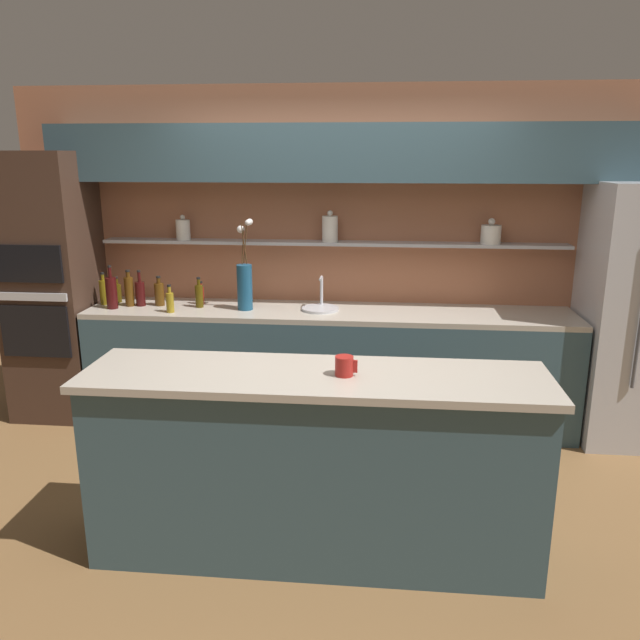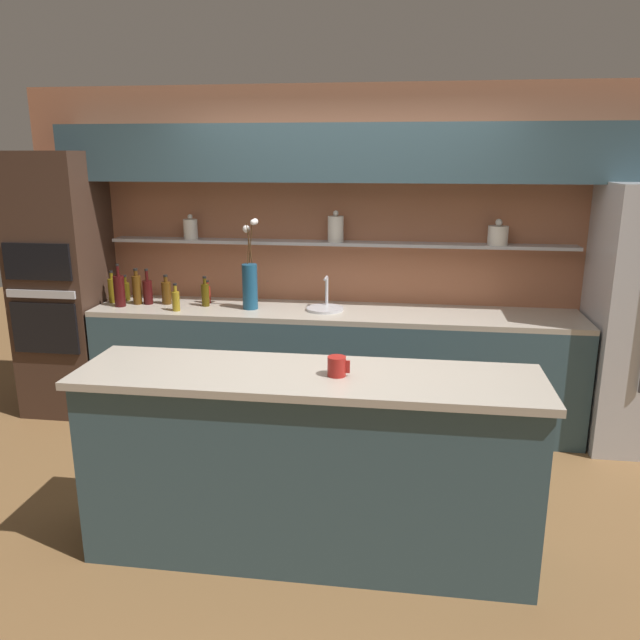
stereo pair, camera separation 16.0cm
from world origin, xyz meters
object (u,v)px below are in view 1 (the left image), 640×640
flower_vase (245,282)px  bottle_oil_8 (104,292)px  bottle_wine_6 (140,293)px  bottle_spirit_5 (129,291)px  bottle_wine_2 (111,292)px  coffee_mug (344,366)px  bottle_spirit_1 (159,294)px  bottle_oil_0 (199,295)px  oven_tower (53,288)px  refrigerator (640,315)px  bottle_oil_4 (170,302)px  bottle_sauce_7 (201,295)px  sink_fixture (320,307)px  bottle_oil_3 (117,292)px

flower_vase → bottle_oil_8: 1.16m
bottle_wine_6 → bottle_oil_8: bearing=177.2°
flower_vase → bottle_spirit_5: flower_vase is taller
bottle_wine_2 → coffee_mug: bottle_wine_2 is taller
bottle_spirit_5 → bottle_oil_8: 0.23m
bottle_spirit_1 → bottle_spirit_5: bottle_spirit_5 is taller
bottle_wine_6 → bottle_spirit_5: bearing=-168.9°
bottle_wine_2 → bottle_spirit_5: size_ratio=1.17×
bottle_oil_0 → oven_tower: bearing=-179.9°
flower_vase → oven_tower: bearing=178.9°
bottle_oil_8 → coffee_mug: size_ratio=2.30×
refrigerator → bottle_oil_4: bearing=-177.7°
bottle_spirit_5 → bottle_sauce_7: bottle_spirit_5 is taller
refrigerator → bottle_oil_4: size_ratio=8.90×
sink_fixture → coffee_mug: bearing=-80.5°
sink_fixture → oven_tower: bearing=-179.7°
flower_vase → bottle_sauce_7: bearing=161.0°
oven_tower → bottle_spirit_5: (0.63, -0.01, -0.01)m
bottle_oil_3 → bottle_spirit_5: bottle_spirit_5 is taller
refrigerator → bottle_wine_2: refrigerator is taller
bottle_oil_0 → bottle_wine_6: bottle_wine_6 is taller
bottle_spirit_5 → bottle_oil_4: bearing=-23.6°
refrigerator → bottle_oil_0: size_ratio=7.96×
bottle_oil_4 → bottle_oil_8: bearing=161.8°
bottle_oil_0 → flower_vase: bearing=-4.9°
refrigerator → bottle_oil_0: bearing=179.3°
oven_tower → bottle_oil_0: (1.19, 0.00, -0.04)m
bottle_oil_8 → oven_tower: bearing=-176.9°
bottle_wine_2 → bottle_oil_8: bearing=134.1°
bottle_oil_0 → bottle_oil_8: bottle_oil_8 is taller
bottle_oil_4 → bottle_wine_6: 0.35m
bottle_spirit_1 → bottle_sauce_7: bottle_spirit_1 is taller
refrigerator → bottle_oil_3: bearing=178.0°
flower_vase → bottle_oil_8: (-1.16, 0.05, -0.11)m
bottle_wine_6 → bottle_spirit_1: bearing=8.7°
bottle_spirit_1 → bottle_oil_8: bearing=-179.1°
bottle_oil_4 → bottle_oil_8: 0.64m
refrigerator → bottle_spirit_5: refrigerator is taller
flower_vase → bottle_wine_6: 0.86m
sink_fixture → bottle_wine_2: bearing=-176.0°
bottle_oil_3 → bottle_spirit_1: bearing=-11.3°
bottle_oil_3 → bottle_oil_4: (0.53, -0.28, 0.00)m
sink_fixture → bottle_spirit_5: (-1.51, -0.02, 0.10)m
bottle_oil_3 → bottle_oil_4: bottle_oil_4 is taller
flower_vase → bottle_oil_4: 0.58m
bottle_sauce_7 → bottle_wine_2: bearing=-162.5°
bottle_spirit_1 → bottle_oil_3: size_ratio=1.13×
bottle_oil_8 → sink_fixture: bearing=-0.3°
sink_fixture → bottle_oil_8: size_ratio=1.11×
bottle_spirit_1 → coffee_mug: 2.35m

